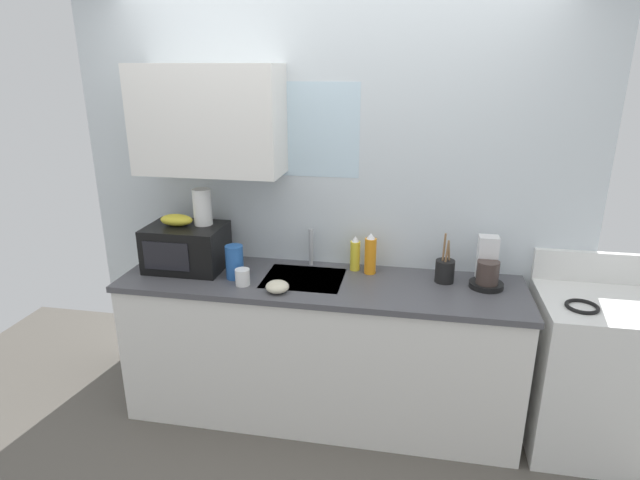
{
  "coord_description": "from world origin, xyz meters",
  "views": [
    {
      "loc": [
        0.52,
        -2.75,
        2.11
      ],
      "look_at": [
        0.0,
        0.0,
        1.15
      ],
      "focal_mm": 29.33,
      "sensor_mm": 36.0,
      "label": 1
    }
  ],
  "objects": [
    {
      "name": "kitchen_wall_assembly",
      "position": [
        -0.12,
        0.31,
        1.35
      ],
      "size": [
        3.12,
        0.42,
        2.5
      ],
      "color": "silver",
      "rests_on": "ground"
    },
    {
      "name": "counter_unit",
      "position": [
        -0.0,
        0.0,
        0.46
      ],
      "size": [
        2.35,
        0.63,
        0.9
      ],
      "color": "white",
      "rests_on": "ground"
    },
    {
      "name": "sink_faucet",
      "position": [
        -0.1,
        0.24,
        1.02
      ],
      "size": [
        0.03,
        0.03,
        0.23
      ],
      "primitive_type": "cylinder",
      "color": "#B2B5BA",
      "rests_on": "counter_unit"
    },
    {
      "name": "stove_range",
      "position": [
        1.52,
        0.0,
        0.46
      ],
      "size": [
        0.6,
        0.6,
        1.08
      ],
      "color": "white",
      "rests_on": "ground"
    },
    {
      "name": "microwave",
      "position": [
        -0.84,
        0.05,
        1.04
      ],
      "size": [
        0.46,
        0.35,
        0.27
      ],
      "color": "black",
      "rests_on": "counter_unit"
    },
    {
      "name": "banana_bunch",
      "position": [
        -0.89,
        0.05,
        1.2
      ],
      "size": [
        0.2,
        0.11,
        0.07
      ],
      "primitive_type": "ellipsoid",
      "color": "gold",
      "rests_on": "microwave"
    },
    {
      "name": "paper_towel_roll",
      "position": [
        -0.74,
        0.1,
        1.28
      ],
      "size": [
        0.11,
        0.11,
        0.22
      ],
      "primitive_type": "cylinder",
      "color": "white",
      "rests_on": "microwave"
    },
    {
      "name": "coffee_maker",
      "position": [
        0.94,
        0.11,
        1.0
      ],
      "size": [
        0.19,
        0.21,
        0.28
      ],
      "color": "black",
      "rests_on": "counter_unit"
    },
    {
      "name": "dish_soap_bottle_yellow",
      "position": [
        0.18,
        0.21,
        1.0
      ],
      "size": [
        0.06,
        0.06,
        0.22
      ],
      "color": "yellow",
      "rests_on": "counter_unit"
    },
    {
      "name": "dish_soap_bottle_orange",
      "position": [
        0.27,
        0.17,
        1.02
      ],
      "size": [
        0.07,
        0.07,
        0.25
      ],
      "color": "orange",
      "rests_on": "counter_unit"
    },
    {
      "name": "cereal_canister",
      "position": [
        -0.5,
        -0.05,
        1.0
      ],
      "size": [
        0.1,
        0.1,
        0.2
      ],
      "primitive_type": "cylinder",
      "color": "#2659A5",
      "rests_on": "counter_unit"
    },
    {
      "name": "mug_white",
      "position": [
        -0.42,
        -0.14,
        0.95
      ],
      "size": [
        0.08,
        0.08,
        0.09
      ],
      "primitive_type": "cylinder",
      "color": "white",
      "rests_on": "counter_unit"
    },
    {
      "name": "utensil_crock",
      "position": [
        0.71,
        0.12,
        0.97
      ],
      "size": [
        0.11,
        0.11,
        0.29
      ],
      "color": "black",
      "rests_on": "counter_unit"
    },
    {
      "name": "small_bowl",
      "position": [
        -0.2,
        -0.2,
        0.93
      ],
      "size": [
        0.13,
        0.13,
        0.06
      ],
      "primitive_type": "ellipsoid",
      "color": "beige",
      "rests_on": "counter_unit"
    }
  ]
}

